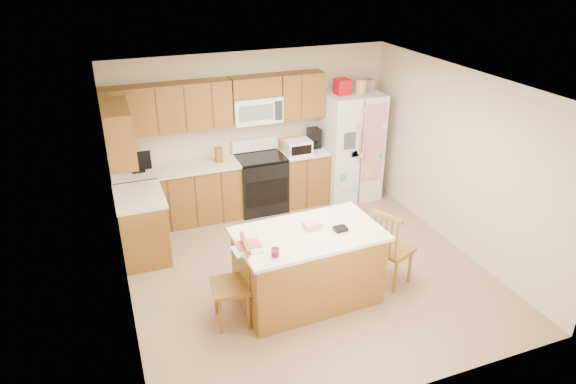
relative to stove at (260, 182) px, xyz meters
name	(u,v)px	position (x,y,z in m)	size (l,w,h in m)	color
ground	(306,270)	(0.00, -1.94, -0.47)	(4.50, 4.50, 0.00)	#846A4F
room_shell	(308,171)	(0.00, -1.94, 0.97)	(4.60, 4.60, 2.52)	beige
cabinetry	(200,168)	(-0.98, -0.15, 0.44)	(3.36, 1.56, 2.15)	brown
stove	(260,182)	(0.00, 0.00, 0.00)	(0.76, 0.65, 1.13)	black
refrigerator	(350,145)	(1.57, -0.06, 0.45)	(0.90, 0.79, 2.04)	white
island	(308,266)	(-0.22, -2.50, -0.01)	(1.80, 1.06, 1.02)	brown
windsor_chair_left	(233,285)	(-1.16, -2.58, 0.02)	(0.47, 0.49, 1.04)	brown
windsor_chair_back	(289,245)	(-0.23, -1.90, -0.06)	(0.46, 0.44, 0.88)	brown
windsor_chair_right	(391,249)	(0.88, -2.56, 0.02)	(0.57, 0.58, 1.04)	brown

